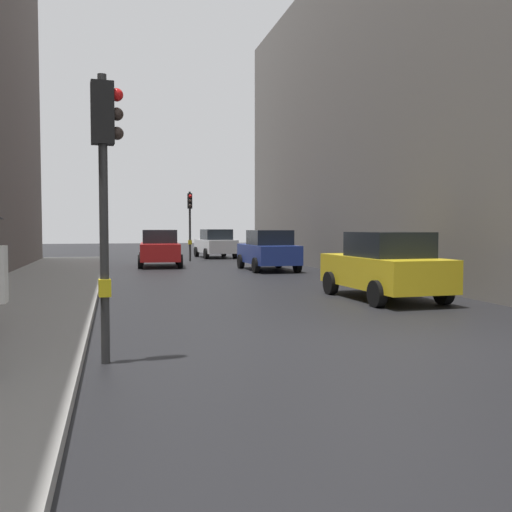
# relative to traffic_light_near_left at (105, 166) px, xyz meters

# --- Properties ---
(ground_plane) EXTENTS (120.00, 120.00, 0.00)m
(ground_plane) POSITION_rel_traffic_light_near_left_xyz_m (4.43, 0.38, -2.72)
(ground_plane) COLOR black
(sidewalk_kerb) EXTENTS (3.46, 40.00, 0.16)m
(sidewalk_kerb) POSITION_rel_traffic_light_near_left_xyz_m (-2.06, 6.38, -2.64)
(sidewalk_kerb) COLOR gray
(sidewalk_kerb) RESTS_ON ground
(building_facade_right) EXTENTS (12.00, 33.31, 13.46)m
(building_facade_right) POSITION_rel_traffic_light_near_left_xyz_m (15.19, 11.92, 4.01)
(building_facade_right) COLOR slate
(building_facade_right) RESTS_ON ground
(traffic_light_near_left) EXTENTS (0.44, 0.26, 3.94)m
(traffic_light_near_left) POSITION_rel_traffic_light_near_left_xyz_m (0.00, 0.00, 0.00)
(traffic_light_near_left) COLOR #2D2D2D
(traffic_light_near_left) RESTS_ON ground
(traffic_light_far_median) EXTENTS (0.24, 0.43, 3.87)m
(traffic_light_far_median) POSITION_rel_traffic_light_near_left_xyz_m (4.22, 23.56, -0.05)
(traffic_light_far_median) COLOR #2D2D2D
(traffic_light_far_median) RESTS_ON ground
(car_blue_van) EXTENTS (2.07, 4.23, 1.76)m
(car_blue_van) POSITION_rel_traffic_light_near_left_xyz_m (6.65, 15.87, -1.84)
(car_blue_van) COLOR navy
(car_blue_van) RESTS_ON ground
(car_white_compact) EXTENTS (2.26, 4.32, 1.76)m
(car_white_compact) POSITION_rel_traffic_light_near_left_xyz_m (6.22, 26.74, -1.84)
(car_white_compact) COLOR silver
(car_white_compact) RESTS_ON ground
(car_yellow_taxi) EXTENTS (2.14, 4.26, 1.76)m
(car_yellow_taxi) POSITION_rel_traffic_light_near_left_xyz_m (6.94, 5.46, -1.84)
(car_yellow_taxi) COLOR yellow
(car_yellow_taxi) RESTS_ON ground
(car_red_sedan) EXTENTS (2.23, 4.31, 1.76)m
(car_red_sedan) POSITION_rel_traffic_light_near_left_xyz_m (2.24, 19.56, -1.84)
(car_red_sedan) COLOR red
(car_red_sedan) RESTS_ON ground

